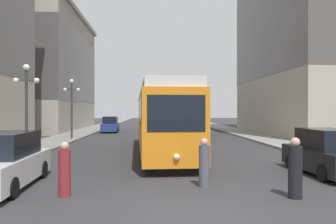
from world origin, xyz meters
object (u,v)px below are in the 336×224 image
at_px(parked_car_left_near, 110,125).
at_px(parked_car_right_far, 326,153).
at_px(streetcar, 162,118).
at_px(lamp_post_left_far, 72,99).
at_px(transit_bus, 186,115).
at_px(pedestrian_crossing_near, 295,170).
at_px(pedestrian_on_sidewalk, 65,171).
at_px(parked_car_left_mid, 4,162).
at_px(lamp_post_left_near, 26,94).
at_px(pedestrian_crossing_far, 204,164).

relative_size(parked_car_left_near, parked_car_right_far, 1.14).
xyz_separation_m(streetcar, lamp_post_left_far, (-7.37, 8.78, 1.39)).
distance_m(transit_bus, pedestrian_crossing_near, 28.70).
bearing_deg(pedestrian_on_sidewalk, parked_car_left_mid, -79.28).
relative_size(transit_bus, pedestrian_on_sidewalk, 7.18).
height_order(parked_car_left_mid, lamp_post_left_near, lamp_post_left_near).
bearing_deg(transit_bus, parked_car_right_far, -84.35).
bearing_deg(parked_car_right_far, parked_car_left_near, -66.84).
bearing_deg(transit_bus, parked_car_left_near, 172.44).
distance_m(streetcar, pedestrian_on_sidewalk, 10.30).
bearing_deg(transit_bus, pedestrian_crossing_far, -95.72).
distance_m(pedestrian_crossing_near, lamp_post_left_near, 14.36).
height_order(transit_bus, parked_car_left_near, transit_bus).
bearing_deg(streetcar, lamp_post_left_far, 127.16).
relative_size(transit_bus, pedestrian_crossing_near, 6.59).
distance_m(streetcar, lamp_post_left_near, 7.60).
height_order(parked_car_left_near, lamp_post_left_far, lamp_post_left_far).
height_order(parked_car_right_far, pedestrian_crossing_far, parked_car_right_far).
distance_m(transit_bus, parked_car_left_mid, 28.32).
xyz_separation_m(streetcar, parked_car_left_mid, (-5.47, -8.46, -1.26)).
relative_size(parked_car_left_mid, lamp_post_left_near, 1.01).
bearing_deg(parked_car_right_far, pedestrian_on_sidewalk, 15.85).
xyz_separation_m(parked_car_left_mid, lamp_post_left_near, (-1.90, 7.11, 2.57)).
distance_m(pedestrian_on_sidewalk, lamp_post_left_far, 19.17).
distance_m(pedestrian_crossing_far, lamp_post_left_far, 19.65).
height_order(parked_car_left_near, lamp_post_left_near, lamp_post_left_near).
distance_m(lamp_post_left_near, lamp_post_left_far, 10.13).
distance_m(parked_car_left_near, lamp_post_left_near, 21.01).
distance_m(parked_car_left_mid, lamp_post_left_far, 17.55).
relative_size(pedestrian_crossing_near, lamp_post_left_near, 0.36).
relative_size(parked_car_left_near, pedestrian_crossing_near, 2.83).
relative_size(pedestrian_on_sidewalk, lamp_post_left_far, 0.32).
bearing_deg(pedestrian_on_sidewalk, lamp_post_left_far, -127.99).
xyz_separation_m(parked_car_left_near, lamp_post_left_far, (-1.90, -10.63, 2.65)).
bearing_deg(parked_car_left_mid, parked_car_left_near, 87.76).
bearing_deg(lamp_post_left_near, pedestrian_crossing_far, -40.64).
height_order(streetcar, pedestrian_on_sidewalk, streetcar).
xyz_separation_m(parked_car_left_near, lamp_post_left_near, (-1.90, -20.76, 2.57)).
distance_m(pedestrian_on_sidewalk, lamp_post_left_near, 9.74).
xyz_separation_m(parked_car_left_mid, pedestrian_on_sidewalk, (2.32, -1.26, -0.09)).
xyz_separation_m(transit_bus, parked_car_right_far, (3.01, -25.24, -1.10)).
height_order(parked_car_left_mid, pedestrian_crossing_near, parked_car_left_mid).
relative_size(pedestrian_crossing_far, lamp_post_left_near, 0.33).
bearing_deg(pedestrian_crossing_far, parked_car_right_far, -5.62).
distance_m(transit_bus, pedestrian_crossing_far, 27.23).
bearing_deg(pedestrian_on_sidewalk, parked_car_left_near, -136.28).
bearing_deg(lamp_post_left_far, pedestrian_on_sidewalk, -77.15).
distance_m(streetcar, pedestrian_crossing_far, 8.87).
height_order(lamp_post_left_near, lamp_post_left_far, lamp_post_left_far).
distance_m(parked_car_right_far, lamp_post_left_far, 20.95).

